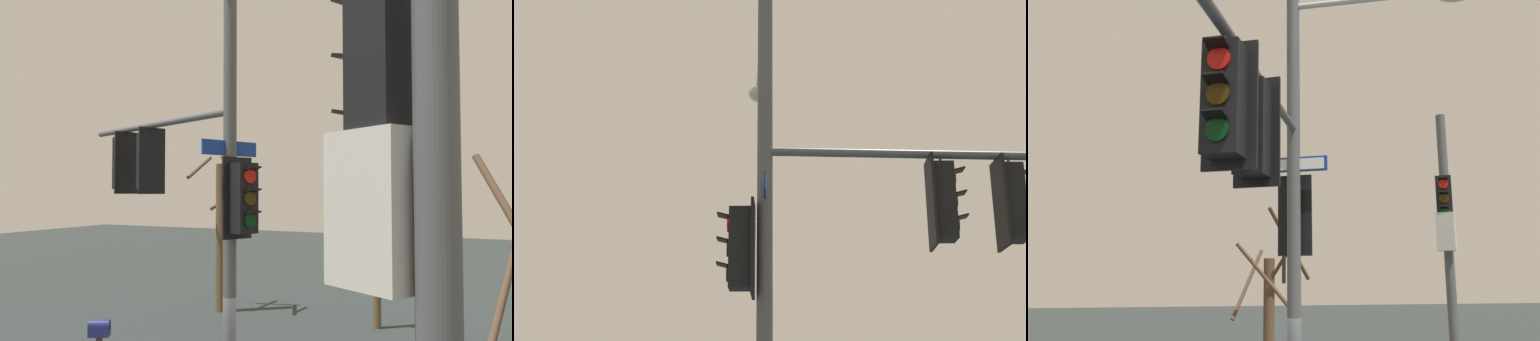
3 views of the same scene
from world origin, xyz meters
The scene contains 1 object.
main_signal_pole_assembly centered at (0.19, -1.37, 4.66)m, with size 4.51×4.90×8.22m.
Camera 2 is at (-9.06, 3.72, 1.72)m, focal length 54.81 mm.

